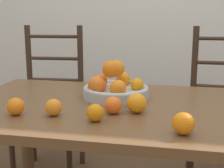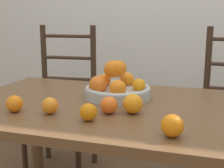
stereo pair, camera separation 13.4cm
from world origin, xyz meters
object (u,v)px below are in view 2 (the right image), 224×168
orange_loose_1 (172,126)px  orange_loose_4 (109,105)px  chair_left (62,104)px  fruit_bowl (117,87)px  orange_loose_0 (133,104)px  orange_loose_5 (15,104)px  orange_loose_2 (88,112)px  orange_loose_3 (50,106)px

orange_loose_1 → orange_loose_4: size_ratio=1.08×
chair_left → fruit_bowl: bearing=-49.5°
orange_loose_0 → orange_loose_5: bearing=-165.0°
orange_loose_2 → orange_loose_0: bearing=44.7°
orange_loose_4 → orange_loose_5: size_ratio=1.01×
fruit_bowl → chair_left: 0.86m
fruit_bowl → orange_loose_5: fruit_bowl is taller
fruit_bowl → chair_left: bearing=134.7°
fruit_bowl → orange_loose_0: fruit_bowl is taller
orange_loose_2 → orange_loose_4: size_ratio=0.95×
fruit_bowl → orange_loose_3: (-0.17, -0.31, -0.02)m
orange_loose_0 → orange_loose_2: bearing=-135.3°
chair_left → orange_loose_3: bearing=-70.2°
orange_loose_1 → orange_loose_2: size_ratio=1.13×
orange_loose_0 → orange_loose_5: orange_loose_0 is taller
fruit_bowl → orange_loose_0: 0.25m
orange_loose_2 → orange_loose_5: (-0.31, 0.01, 0.00)m
orange_loose_0 → orange_loose_1: orange_loose_0 is taller
orange_loose_2 → orange_loose_4: (0.04, 0.10, 0.00)m
orange_loose_3 → orange_loose_4: (0.22, 0.07, 0.00)m
orange_loose_1 → chair_left: size_ratio=0.07×
orange_loose_2 → orange_loose_1: bearing=-12.1°
chair_left → orange_loose_0: bearing=-52.7°
orange_loose_1 → orange_loose_3: bearing=168.4°
orange_loose_1 → orange_loose_5: bearing=172.9°
chair_left → orange_loose_2: bearing=-62.6°
orange_loose_0 → orange_loose_1: size_ratio=1.06×
orange_loose_1 → orange_loose_2: 0.31m
orange_loose_3 → chair_left: (-0.39, 0.89, -0.27)m
fruit_bowl → orange_loose_0: size_ratio=3.94×
fruit_bowl → orange_loose_2: size_ratio=4.75×
orange_loose_3 → orange_loose_1: bearing=-11.6°
orange_loose_5 → chair_left: 0.98m
fruit_bowl → orange_loose_1: 0.51m
orange_loose_0 → fruit_bowl: bearing=121.0°
orange_loose_1 → orange_loose_3: orange_loose_1 is taller
orange_loose_3 → orange_loose_4: size_ratio=0.96×
orange_loose_3 → orange_loose_4: bearing=17.6°
orange_loose_5 → orange_loose_3: bearing=8.3°
fruit_bowl → orange_loose_5: bearing=-133.7°
fruit_bowl → orange_loose_2: 0.34m
orange_loose_2 → orange_loose_4: 0.11m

